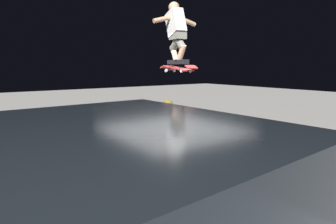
{
  "coord_description": "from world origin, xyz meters",
  "views": [
    {
      "loc": [
        -4.44,
        3.38,
        1.89
      ],
      "look_at": [
        -0.18,
        0.27,
        1.05
      ],
      "focal_mm": 30.03,
      "sensor_mm": 36.0,
      "label": 1
    }
  ],
  "objects": [
    {
      "name": "ground_plane",
      "position": [
        0.0,
        0.0,
        0.0
      ],
      "size": [
        40.0,
        40.0,
        0.0
      ],
      "primitive_type": "plane",
      "color": "gray"
    },
    {
      "name": "ledge_box_main",
      "position": [
        -0.23,
        -0.0,
        0.23
      ],
      "size": [
        2.03,
        0.94,
        0.45
      ],
      "primitive_type": "cube",
      "rotation": [
        0.0,
        0.0,
        -0.14
      ],
      "color": "black",
      "rests_on": "ground"
    },
    {
      "name": "skateboard",
      "position": [
        -0.34,
        0.17,
        1.87
      ],
      "size": [
        1.04,
        0.32,
        0.13
      ],
      "color": "#B72D2D"
    },
    {
      "name": "skater_airborne",
      "position": [
        -0.28,
        0.16,
        2.56
      ],
      "size": [
        0.63,
        0.89,
        1.12
      ],
      "color": "black"
    },
    {
      "name": "kicker_ramp",
      "position": [
        1.88,
        0.37,
        0.05
      ],
      "size": [
        1.36,
        1.11,
        0.31
      ],
      "color": "#28282D",
      "rests_on": "ground"
    },
    {
      "name": "person_sitting_on_ledge",
      "position": [
        -0.17,
        0.38,
        0.71
      ],
      "size": [
        0.6,
        0.78,
        1.29
      ],
      "color": "#2D3856",
      "rests_on": "ground"
    },
    {
      "name": "picnic_table_back",
      "position": [
        2.72,
        -1.3,
        0.5
      ],
      "size": [
        1.76,
        1.42,
        0.75
      ],
      "color": "black",
      "rests_on": "ground"
    }
  ]
}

